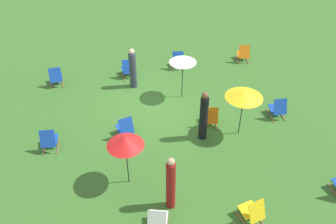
# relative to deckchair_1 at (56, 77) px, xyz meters

# --- Properties ---
(ground_plane) EXTENTS (40.00, 40.00, 0.00)m
(ground_plane) POSITION_rel_deckchair_1_xyz_m (-4.07, 2.17, -0.37)
(ground_plane) COLOR #386B28
(deckchair_1) EXTENTS (0.53, 0.79, 0.83)m
(deckchair_1) POSITION_rel_deckchair_1_xyz_m (0.00, 0.00, 0.00)
(deckchair_1) COLOR olive
(deckchair_1) RESTS_ON ground
(deckchair_2) EXTENTS (0.60, 0.83, 0.83)m
(deckchair_2) POSITION_rel_deckchair_1_xyz_m (-8.32, -0.45, 0.00)
(deckchair_2) COLOR olive
(deckchair_2) RESTS_ON ground
(deckchair_3) EXTENTS (0.63, 0.85, 0.83)m
(deckchair_3) POSITION_rel_deckchair_1_xyz_m (-5.54, 3.78, 0.00)
(deckchair_3) COLOR olive
(deckchair_3) RESTS_ON ground
(deckchair_4) EXTENTS (0.54, 0.80, 0.83)m
(deckchair_4) POSITION_rel_deckchair_1_xyz_m (-3.00, -0.13, 0.00)
(deckchair_4) COLOR olive
(deckchair_4) RESTS_ON ground
(deckchair_5) EXTENTS (0.66, 0.86, 0.83)m
(deckchair_5) POSITION_rel_deckchair_1_xyz_m (-2.50, 3.81, 0.00)
(deckchair_5) COLOR olive
(deckchair_5) RESTS_ON ground
(deckchair_6) EXTENTS (0.59, 0.82, 0.83)m
(deckchair_6) POSITION_rel_deckchair_1_xyz_m (-5.25, -0.43, 0.00)
(deckchair_6) COLOR olive
(deckchair_6) RESTS_ON ground
(deckchair_7) EXTENTS (0.66, 0.86, 0.83)m
(deckchair_7) POSITION_rel_deckchair_1_xyz_m (-5.50, 7.92, 0.00)
(deckchair_7) COLOR olive
(deckchair_7) RESTS_ON ground
(deckchair_8) EXTENTS (0.68, 0.87, 0.83)m
(deckchair_8) POSITION_rel_deckchair_1_xyz_m (-2.96, 7.72, 0.00)
(deckchair_8) COLOR olive
(deckchair_8) RESTS_ON ground
(deckchair_10) EXTENTS (0.50, 0.78, 0.83)m
(deckchair_10) POSITION_rel_deckchair_1_xyz_m (-8.10, 3.76, 0.00)
(deckchair_10) COLOR olive
(deckchair_10) RESTS_ON ground
(deckchair_11) EXTENTS (0.53, 0.79, 0.83)m
(deckchair_11) POSITION_rel_deckchair_1_xyz_m (0.02, 3.95, 0.00)
(deckchair_11) COLOR olive
(deckchair_11) RESTS_ON ground
(umbrella_0) EXTENTS (1.03, 1.03, 1.77)m
(umbrella_0) POSITION_rel_deckchair_1_xyz_m (-4.94, 1.80, 1.29)
(umbrella_0) COLOR black
(umbrella_0) RESTS_ON ground
(umbrella_1) EXTENTS (1.25, 1.25, 1.78)m
(umbrella_1) POSITION_rel_deckchair_1_xyz_m (-6.40, 4.38, 1.28)
(umbrella_1) COLOR black
(umbrella_1) RESTS_ON ground
(umbrella_2) EXTENTS (1.06, 1.06, 1.78)m
(umbrella_2) POSITION_rel_deckchair_1_xyz_m (-2.38, 5.89, 1.26)
(umbrella_2) COLOR black
(umbrella_2) RESTS_ON ground
(person_0) EXTENTS (0.36, 0.36, 1.73)m
(person_0) POSITION_rel_deckchair_1_xyz_m (-3.14, 0.72, 0.46)
(person_0) COLOR #333847
(person_0) RESTS_ON ground
(person_1) EXTENTS (0.35, 0.35, 1.84)m
(person_1) POSITION_rel_deckchair_1_xyz_m (-3.45, 7.01, 0.52)
(person_1) COLOR maroon
(person_1) RESTS_ON ground
(person_2) EXTENTS (0.39, 0.39, 1.87)m
(person_2) POSITION_rel_deckchair_1_xyz_m (-5.09, 4.36, 0.54)
(person_2) COLOR black
(person_2) RESTS_ON ground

